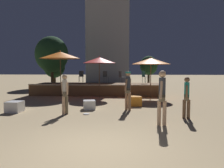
% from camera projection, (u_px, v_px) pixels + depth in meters
% --- Properties ---
extents(ground_plane, '(120.00, 120.00, 0.00)m').
position_uv_depth(ground_plane, '(95.00, 149.00, 5.31)').
color(ground_plane, tan).
extents(wooden_deck, '(9.46, 3.11, 0.84)m').
position_uv_depth(wooden_deck, '(98.00, 89.00, 16.59)').
color(wooden_deck, brown).
rests_on(wooden_deck, ground).
extents(patio_umbrella_0, '(2.75, 2.75, 3.17)m').
position_uv_depth(patio_umbrella_0, '(60.00, 55.00, 14.97)').
color(patio_umbrella_0, brown).
rests_on(patio_umbrella_0, ground).
extents(patio_umbrella_1, '(2.17, 2.17, 2.76)m').
position_uv_depth(patio_umbrella_1, '(99.00, 60.00, 14.46)').
color(patio_umbrella_1, brown).
rests_on(patio_umbrella_1, ground).
extents(patio_umbrella_2, '(2.49, 2.49, 2.70)m').
position_uv_depth(patio_umbrella_2, '(151.00, 61.00, 14.18)').
color(patio_umbrella_2, brown).
rests_on(patio_umbrella_2, ground).
extents(cube_seat_0, '(0.66, 0.66, 0.48)m').
position_uv_depth(cube_seat_0, '(15.00, 107.00, 9.73)').
color(cube_seat_0, white).
rests_on(cube_seat_0, ground).
extents(cube_seat_1, '(0.67, 0.67, 0.42)m').
position_uv_depth(cube_seat_1, '(89.00, 105.00, 10.44)').
color(cube_seat_1, white).
rests_on(cube_seat_1, ground).
extents(cube_seat_2, '(0.72, 0.72, 0.50)m').
position_uv_depth(cube_seat_2, '(135.00, 101.00, 11.39)').
color(cube_seat_2, orange).
rests_on(cube_seat_2, ground).
extents(person_0, '(0.30, 0.57, 1.88)m').
position_uv_depth(person_0, '(162.00, 95.00, 7.39)').
color(person_0, tan).
rests_on(person_0, ground).
extents(person_1, '(0.43, 0.33, 1.70)m').
position_uv_depth(person_1, '(65.00, 93.00, 9.17)').
color(person_1, '#72664C').
rests_on(person_1, ground).
extents(person_2, '(0.28, 0.47, 1.62)m').
position_uv_depth(person_2, '(187.00, 97.00, 8.43)').
color(person_2, brown).
rests_on(person_2, ground).
extents(person_3, '(0.34, 0.48, 1.81)m').
position_uv_depth(person_3, '(128.00, 88.00, 10.09)').
color(person_3, '#997051').
rests_on(person_3, ground).
extents(bistro_chair_0, '(0.47, 0.47, 0.90)m').
position_uv_depth(bistro_chair_0, '(105.00, 76.00, 16.91)').
color(bistro_chair_0, '#2D3338').
rests_on(bistro_chair_0, wooden_deck).
extents(bistro_chair_1, '(0.40, 0.40, 0.90)m').
position_uv_depth(bistro_chair_1, '(81.00, 75.00, 17.49)').
color(bistro_chair_1, '#2D3338').
rests_on(bistro_chair_1, wooden_deck).
extents(bistro_chair_2, '(0.47, 0.47, 0.90)m').
position_uv_depth(bistro_chair_2, '(121.00, 76.00, 16.11)').
color(bistro_chair_2, '#47474C').
rests_on(bistro_chair_2, wooden_deck).
extents(bistro_chair_3, '(0.48, 0.48, 0.90)m').
position_uv_depth(bistro_chair_3, '(144.00, 75.00, 17.04)').
color(bistro_chair_3, '#1E4C47').
rests_on(bistro_chair_3, wooden_deck).
extents(frisbee_disc, '(0.26, 0.26, 0.03)m').
position_uv_depth(frisbee_disc, '(86.00, 114.00, 9.27)').
color(frisbee_disc, white).
rests_on(frisbee_disc, ground).
extents(background_tree_0, '(3.33, 3.33, 5.20)m').
position_uv_depth(background_tree_0, '(52.00, 54.00, 22.25)').
color(background_tree_0, '#3D2B1C').
rests_on(background_tree_0, ground).
extents(background_tree_1, '(2.31, 2.31, 3.46)m').
position_uv_depth(background_tree_1, '(54.00, 66.00, 23.73)').
color(background_tree_1, '#3D2B1C').
rests_on(background_tree_1, ground).
extents(background_tree_2, '(2.14, 2.14, 3.46)m').
position_uv_depth(background_tree_2, '(149.00, 66.00, 26.79)').
color(background_tree_2, '#3D2B1C').
rests_on(background_tree_2, ground).
extents(distant_building, '(5.45, 4.14, 13.87)m').
position_uv_depth(distant_building, '(109.00, 30.00, 28.85)').
color(distant_building, gray).
rests_on(distant_building, ground).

